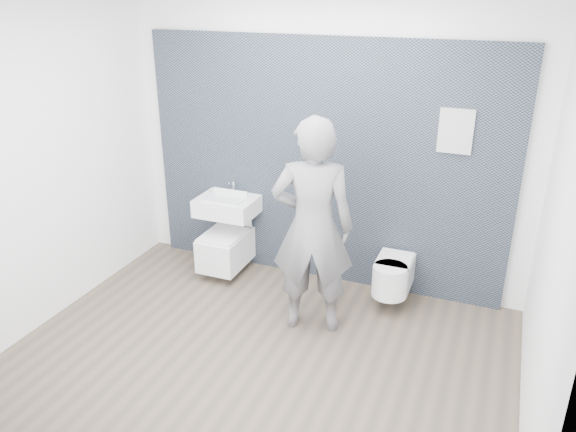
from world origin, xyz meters
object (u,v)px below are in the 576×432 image
at_px(toilet_rounded, 392,275).
at_px(visitor, 313,228).
at_px(toilet_square, 226,247).
at_px(washbasin, 227,206).

xyz_separation_m(toilet_rounded, visitor, (-0.59, -0.60, 0.64)).
relative_size(toilet_square, toilet_rounded, 1.40).
relative_size(toilet_square, visitor, 0.41).
xyz_separation_m(washbasin, toilet_rounded, (1.74, -0.06, -0.42)).
distance_m(washbasin, toilet_square, 0.44).
distance_m(washbasin, toilet_rounded, 1.79).
distance_m(washbasin, visitor, 1.35).
xyz_separation_m(washbasin, visitor, (1.16, -0.66, 0.22)).
distance_m(toilet_square, toilet_rounded, 1.74).
bearing_deg(toilet_rounded, toilet_square, -179.75).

